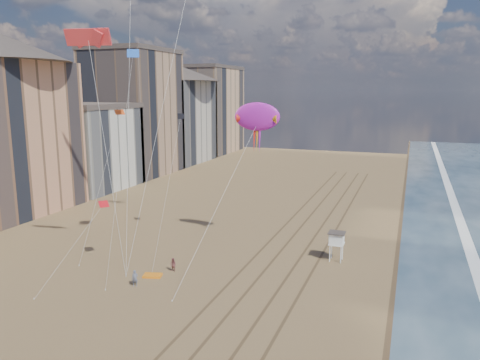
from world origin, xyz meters
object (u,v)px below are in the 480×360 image
at_px(grounded_kite, 153,276).
at_px(kite_flyer_b, 173,265).
at_px(kite_flyer_a, 135,278).
at_px(lifeguard_stand, 337,239).
at_px(show_kite, 257,117).

distance_m(grounded_kite, kite_flyer_b, 2.54).
bearing_deg(kite_flyer_a, kite_flyer_b, 44.47).
bearing_deg(grounded_kite, kite_flyer_b, 38.71).
height_order(kite_flyer_a, kite_flyer_b, kite_flyer_a).
height_order(lifeguard_stand, kite_flyer_b, lifeguard_stand).
bearing_deg(grounded_kite, show_kite, 42.97).
distance_m(lifeguard_stand, grounded_kite, 21.22).
xyz_separation_m(lifeguard_stand, kite_flyer_a, (-17.96, -14.35, -1.80)).
bearing_deg(lifeguard_stand, kite_flyer_a, -141.39).
bearing_deg(kite_flyer_a, lifeguard_stand, 13.55).
height_order(lifeguard_stand, show_kite, show_kite).
xyz_separation_m(grounded_kite, kite_flyer_b, (1.43, 1.99, 0.66)).
height_order(show_kite, kite_flyer_a, show_kite).
xyz_separation_m(lifeguard_stand, kite_flyer_b, (-16.18, -9.57, -1.87)).
xyz_separation_m(lifeguard_stand, grounded_kite, (-17.61, -11.56, -2.53)).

